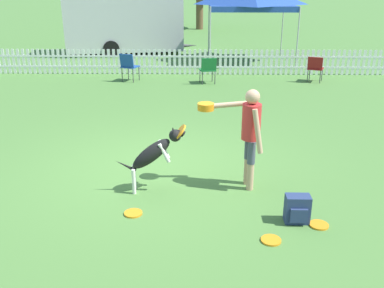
% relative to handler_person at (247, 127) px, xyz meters
% --- Properties ---
extents(ground_plane, '(240.00, 240.00, 0.00)m').
position_rel_handler_person_xyz_m(ground_plane, '(-1.42, 0.69, -0.96)').
color(ground_plane, '#4C7A38').
extents(handler_person, '(0.97, 0.56, 1.54)m').
position_rel_handler_person_xyz_m(handler_person, '(0.00, 0.00, 0.00)').
color(handler_person, tan).
rests_on(handler_person, ground_plane).
extents(leaping_dog, '(1.07, 0.34, 1.04)m').
position_rel_handler_person_xyz_m(leaping_dog, '(-1.36, -0.17, -0.34)').
color(leaping_dog, black).
rests_on(leaping_dog, ground_plane).
extents(frisbee_near_handler, '(0.25, 0.25, 0.02)m').
position_rel_handler_person_xyz_m(frisbee_near_handler, '(-1.60, -0.89, -0.95)').
color(frisbee_near_handler, orange).
rests_on(frisbee_near_handler, ground_plane).
extents(frisbee_near_dog, '(0.25, 0.25, 0.02)m').
position_rel_handler_person_xyz_m(frisbee_near_dog, '(0.87, -1.14, -0.95)').
color(frisbee_near_dog, orange).
rests_on(frisbee_near_dog, ground_plane).
extents(frisbee_midfield, '(0.25, 0.25, 0.02)m').
position_rel_handler_person_xyz_m(frisbee_midfield, '(0.19, -1.51, -0.95)').
color(frisbee_midfield, orange).
rests_on(frisbee_midfield, ground_plane).
extents(backpack_on_grass, '(0.32, 0.23, 0.38)m').
position_rel_handler_person_xyz_m(backpack_on_grass, '(0.59, -1.05, -0.78)').
color(backpack_on_grass, navy).
rests_on(backpack_on_grass, ground_plane).
extents(picket_fence, '(18.89, 0.04, 0.84)m').
position_rel_handler_person_xyz_m(picket_fence, '(-1.42, 8.61, -0.54)').
color(picket_fence, white).
rests_on(picket_fence, ground_plane).
extents(folding_chair_blue_left, '(0.60, 0.61, 0.81)m').
position_rel_handler_person_xyz_m(folding_chair_blue_left, '(2.89, 7.45, -0.48)').
color(folding_chair_blue_left, '#333338').
rests_on(folding_chair_blue_left, ground_plane).
extents(folding_chair_center, '(0.55, 0.57, 0.82)m').
position_rel_handler_person_xyz_m(folding_chair_center, '(-0.47, 7.14, -0.48)').
color(folding_chair_center, '#333338').
rests_on(folding_chair_center, ground_plane).
extents(folding_chair_green_right, '(0.60, 0.61, 0.88)m').
position_rel_handler_person_xyz_m(folding_chair_green_right, '(-2.97, 7.42, -0.43)').
color(folding_chair_green_right, '#333338').
rests_on(folding_chair_green_right, ground_plane).
extents(equipment_trailer, '(5.86, 3.05, 2.48)m').
position_rel_handler_person_xyz_m(equipment_trailer, '(-4.08, 13.25, 0.34)').
color(equipment_trailer, '#B7B7B7').
rests_on(equipment_trailer, ground_plane).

